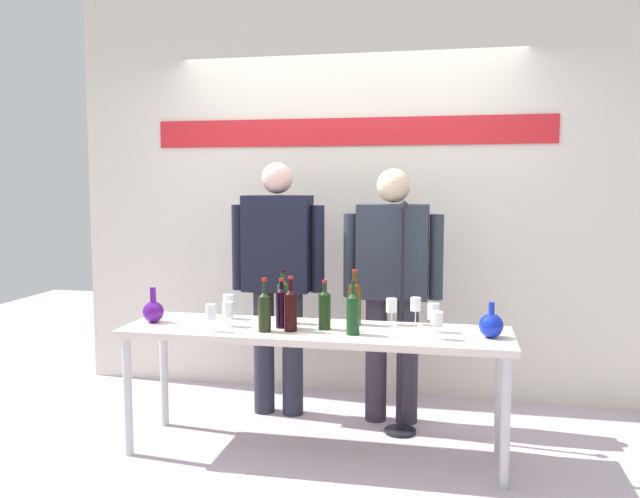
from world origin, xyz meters
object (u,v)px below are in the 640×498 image
Objects in this scene: presenter_right at (392,277)px; microphone_stand at (401,357)px; decanter_blue_left at (153,311)px; wine_bottle_5 at (282,306)px; wine_glass_left_0 at (211,313)px; presenter_left at (278,271)px; wine_bottle_2 at (353,312)px; wine_glass_right_2 at (416,305)px; wine_bottle_3 at (355,301)px; wine_glass_right_0 at (433,312)px; wine_bottle_0 at (265,310)px; display_table at (315,340)px; decanter_blue_right at (491,325)px; wine_glass_right_1 at (391,306)px; wine_bottle_1 at (291,308)px; wine_bottle_4 at (324,308)px; wine_glass_left_2 at (229,302)px; wine_bottle_6 at (283,300)px; wine_glass_right_3 at (437,319)px.

presenter_right is 1.13× the size of microphone_stand.
wine_bottle_5 is at bearing 0.88° from decanter_blue_left.
presenter_right is at bearing 40.03° from wine_glass_left_0.
presenter_left is 5.69× the size of wine_bottle_2.
presenter_right is at bearing 114.14° from wine_glass_right_2.
wine_glass_right_0 is (0.46, -0.10, -0.03)m from wine_bottle_3.
wine_glass_left_0 is (-0.30, -0.05, -0.02)m from wine_bottle_0.
wine_bottle_5 is at bearing -177.71° from display_table.
presenter_left is 10.51× the size of wine_glass_right_0.
decanter_blue_right is 0.88m from presenter_right.
wine_glass_right_1 is at bearing -167.38° from wine_glass_right_2.
display_table is 0.24m from wine_bottle_1.
wine_glass_right_2 is (0.82, 0.35, -0.00)m from wine_bottle_0.
wine_bottle_4 is (-0.33, -0.62, -0.10)m from presenter_right.
wine_bottle_1 is at bearing 12.71° from wine_glass_left_0.
presenter_left is 5.98× the size of wine_bottle_5.
decanter_blue_right is 1.57m from wine_glass_left_2.
wine_bottle_3 is (0.47, 0.29, 0.02)m from wine_bottle_0.
decanter_blue_left is at bearing 159.54° from wine_glass_left_0.
wine_bottle_6 is (0.76, 0.15, 0.07)m from decanter_blue_left.
wine_bottle_4 is 1.90× the size of wine_glass_right_3.
wine_bottle_2 reaches higher than wine_glass_right_1.
presenter_left is 5.22× the size of wine_bottle_3.
wine_glass_right_3 is (0.91, -0.24, -0.03)m from wine_bottle_6.
wine_bottle_6 reaches higher than wine_bottle_1.
wine_glass_right_2 reaches higher than wine_glass_right_1.
wine_bottle_6 reaches higher than display_table.
wine_bottle_1 is at bearing -155.57° from wine_glass_right_2.
wine_bottle_1 is at bearing -170.06° from wine_glass_right_0.
decanter_blue_right is at bearing 4.84° from wine_bottle_0.
wine_bottle_3 is at bearing -170.31° from wine_glass_right_1.
microphone_stand reaches higher than display_table.
wine_bottle_6 reaches higher than wine_bottle_2.
wine_bottle_6 is at bearing 80.74° from wine_bottle_0.
wine_glass_left_2 is at bearing 164.19° from wine_bottle_4.
wine_bottle_3 is 0.84m from wine_glass_left_0.
wine_bottle_3 reaches higher than wine_bottle_0.
decanter_blue_right is 0.61× the size of wine_bottle_6.
wine_glass_left_0 is at bearing -20.46° from decanter_blue_left.
wine_bottle_3 is 0.56m from wine_glass_right_3.
decanter_blue_right is 0.69× the size of wine_bottle_4.
wine_bottle_2 is 0.44m from wine_bottle_5.
decanter_blue_right is 0.49m from wine_glass_right_2.
decanter_blue_right is 1.30× the size of wine_glass_right_3.
wine_bottle_1 is 0.98× the size of wine_bottle_6.
wine_glass_left_2 is at bearing -178.91° from wine_glass_right_1.
wine_bottle_1 is (-0.12, -0.08, 0.19)m from display_table.
wine_glass_right_1 is (0.18, 0.29, -0.01)m from wine_bottle_2.
display_table is 11.39× the size of decanter_blue_right.
wine_glass_left_2 is 1.00m from wine_glass_right_1.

